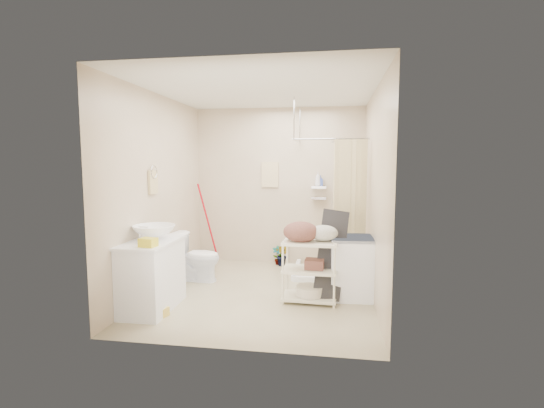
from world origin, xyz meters
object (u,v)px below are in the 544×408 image
Objects in this scene: toilet at (196,257)px; laundry_rack at (310,265)px; washing_machine at (351,267)px; vanity at (152,275)px.

laundry_rack is (1.67, -0.64, 0.10)m from toilet.
washing_machine is 0.85× the size of laundry_rack.
toilet is (0.12, 1.16, -0.05)m from vanity.
toilet is at bearing 161.64° from laundry_rack.
toilet is 0.77× the size of laundry_rack.
laundry_rack reaches higher than toilet.
washing_machine is (2.18, -0.38, 0.04)m from toilet.
toilet is 1.79m from laundry_rack.
washing_machine is at bearing 18.39° from vanity.
laundry_rack reaches higher than washing_machine.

